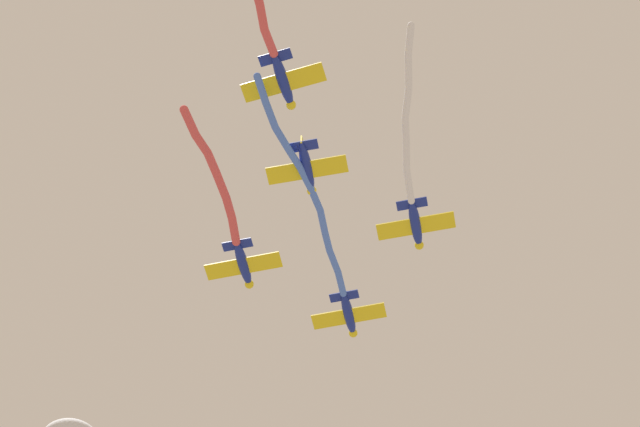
# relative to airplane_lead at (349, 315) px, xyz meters

# --- Properties ---
(airplane_lead) EXTENTS (7.87, 5.98, 1.94)m
(airplane_lead) POSITION_rel_airplane_lead_xyz_m (0.00, 0.00, 0.00)
(airplane_lead) COLOR navy
(smoke_trail_lead) EXTENTS (8.86, 24.43, 1.92)m
(smoke_trail_lead) POSITION_rel_airplane_lead_xyz_m (4.36, 14.69, -0.53)
(smoke_trail_lead) COLOR #4C75DB
(airplane_left_wing) EXTENTS (7.87, 5.98, 1.94)m
(airplane_left_wing) POSITION_rel_airplane_lead_xyz_m (10.65, 6.32, -0.40)
(airplane_left_wing) COLOR navy
(smoke_trail_left_wing) EXTENTS (5.61, 14.02, 2.98)m
(smoke_trail_left_wing) POSITION_rel_airplane_lead_xyz_m (13.12, 15.75, 0.43)
(smoke_trail_left_wing) COLOR #DB4C4C
(airplane_right_wing) EXTENTS (7.87, 5.97, 1.94)m
(airplane_right_wing) POSITION_rel_airplane_lead_xyz_m (-6.32, 10.65, 0.30)
(airplane_right_wing) COLOR navy
(smoke_trail_right_wing) EXTENTS (1.86, 17.20, 3.74)m
(smoke_trail_right_wing) POSITION_rel_airplane_lead_xyz_m (-5.07, 21.61, 1.62)
(smoke_trail_right_wing) COLOR white
(airplane_slot) EXTENTS (7.86, 5.96, 1.94)m
(airplane_slot) POSITION_rel_airplane_lead_xyz_m (4.33, 16.97, -0.20)
(airplane_slot) COLOR navy
(airplane_trail) EXTENTS (7.85, 6.01, 1.94)m
(airplane_trail) POSITION_rel_airplane_lead_xyz_m (6.48, 25.46, 0.40)
(airplane_trail) COLOR navy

